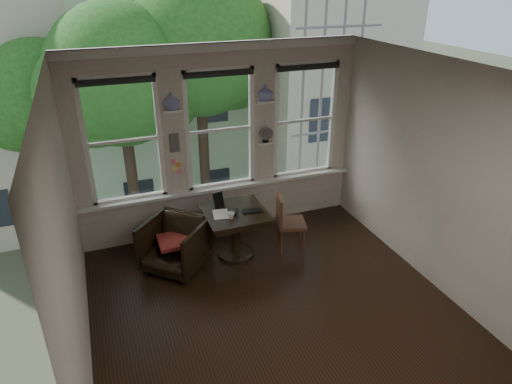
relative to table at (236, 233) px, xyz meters
name	(u,v)px	position (x,y,z in m)	size (l,w,h in m)	color
ground	(273,306)	(0.08, -1.31, -0.38)	(4.50, 4.50, 0.00)	black
ceiling	(278,71)	(0.08, -1.31, 2.62)	(4.50, 4.50, 0.00)	silver
wall_back	(220,142)	(0.08, 0.94, 1.12)	(4.50, 4.50, 0.00)	beige
wall_front	(394,333)	(0.08, -3.56, 1.12)	(4.50, 4.50, 0.00)	beige
wall_left	(67,239)	(-2.17, -1.31, 1.12)	(4.50, 4.50, 0.00)	beige
wall_right	(434,175)	(2.33, -1.31, 1.12)	(4.50, 4.50, 0.00)	beige
window_left	(123,141)	(-1.37, 0.94, 1.32)	(1.10, 0.12, 1.90)	white
window_center	(219,130)	(0.08, 0.94, 1.32)	(1.10, 0.12, 1.90)	white
window_right	(304,120)	(1.53, 0.94, 1.32)	(1.10, 0.12, 1.90)	white
shelf_left	(172,110)	(-0.65, 0.84, 1.73)	(0.26, 0.16, 0.03)	white
shelf_right	(265,101)	(0.80, 0.84, 1.73)	(0.26, 0.16, 0.03)	white
intercom	(174,143)	(-0.65, 0.87, 1.23)	(0.14, 0.06, 0.28)	#59544F
sticky_notes	(176,164)	(-0.65, 0.88, 0.88)	(0.16, 0.01, 0.24)	pink
desk_fan	(266,137)	(0.80, 0.82, 1.16)	(0.20, 0.20, 0.24)	#59544F
vase_left	(171,101)	(-0.65, 0.84, 1.86)	(0.24, 0.24, 0.25)	silver
vase_right	(266,92)	(0.80, 0.84, 1.86)	(0.24, 0.24, 0.25)	silver
table	(236,233)	(0.00, 0.00, 0.00)	(0.90, 0.90, 0.75)	black
armchair_left	(175,245)	(-0.92, -0.01, 0.00)	(0.81, 0.83, 0.76)	black
cushion_red	(174,241)	(-0.92, -0.01, 0.08)	(0.45, 0.45, 0.06)	maroon
side_chair_right	(291,223)	(0.85, -0.14, 0.09)	(0.42, 0.42, 0.92)	#402017
laptop	(253,212)	(0.23, -0.13, 0.39)	(0.30, 0.19, 0.02)	black
mug	(231,215)	(-0.12, -0.18, 0.42)	(0.10, 0.10, 0.09)	white
drinking_glass	(234,212)	(-0.05, -0.11, 0.42)	(0.12, 0.12, 0.09)	white
tablet	(218,200)	(-0.18, 0.24, 0.48)	(0.16, 0.02, 0.22)	black
papers	(221,214)	(-0.22, -0.01, 0.38)	(0.22, 0.30, 0.00)	silver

